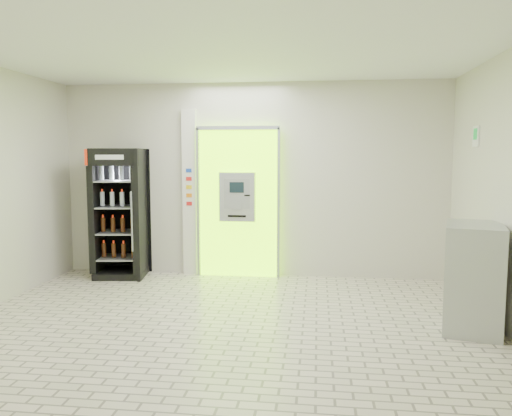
# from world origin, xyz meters

# --- Properties ---
(ground) EXTENTS (6.00, 6.00, 0.00)m
(ground) POSITION_xyz_m (0.00, 0.00, 0.00)
(ground) COLOR beige
(ground) RESTS_ON ground
(room_shell) EXTENTS (6.00, 6.00, 6.00)m
(room_shell) POSITION_xyz_m (0.00, 0.00, 1.84)
(room_shell) COLOR beige
(room_shell) RESTS_ON ground
(atm_assembly) EXTENTS (1.30, 0.24, 2.33)m
(atm_assembly) POSITION_xyz_m (-0.20, 2.41, 1.17)
(atm_assembly) COLOR #8BFF00
(atm_assembly) RESTS_ON ground
(pillar) EXTENTS (0.22, 0.11, 2.60)m
(pillar) POSITION_xyz_m (-0.98, 2.45, 1.30)
(pillar) COLOR silver
(pillar) RESTS_ON ground
(beverage_cooler) EXTENTS (0.84, 0.78, 1.99)m
(beverage_cooler) POSITION_xyz_m (-2.02, 2.17, 0.95)
(beverage_cooler) COLOR black
(beverage_cooler) RESTS_ON ground
(steel_cabinet) EXTENTS (0.79, 0.98, 1.15)m
(steel_cabinet) POSITION_xyz_m (2.70, 0.32, 0.58)
(steel_cabinet) COLOR #A3A6AB
(steel_cabinet) RESTS_ON ground
(exit_sign) EXTENTS (0.02, 0.22, 0.26)m
(exit_sign) POSITION_xyz_m (2.99, 1.40, 2.12)
(exit_sign) COLOR white
(exit_sign) RESTS_ON room_shell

